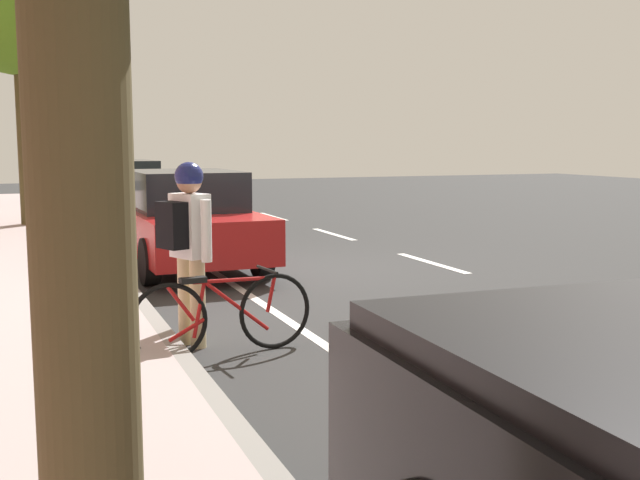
{
  "coord_description": "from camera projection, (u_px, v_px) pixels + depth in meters",
  "views": [
    {
      "loc": [
        3.47,
        11.18,
        1.97
      ],
      "look_at": [
        1.24,
        5.52,
        1.18
      ],
      "focal_mm": 42.8,
      "sensor_mm": 36.0,
      "label": 1
    }
  ],
  "objects": [
    {
      "name": "lane_stripe_bike_edge",
      "position": [
        215.0,
        272.0,
        11.55
      ],
      "size": [
        0.12,
        34.99,
        0.01
      ],
      "primitive_type": "cube",
      "color": "white",
      "rests_on": "ground"
    },
    {
      "name": "bicycle_at_curb",
      "position": [
        223.0,
        315.0,
        7.02
      ],
      "size": [
        1.76,
        0.46,
        0.79
      ],
      "color": "black",
      "rests_on": "ground"
    },
    {
      "name": "parked_suv_grey_nearest",
      "position": [
        94.0,
        172.0,
        24.09
      ],
      "size": [
        1.99,
        4.71,
        1.99
      ],
      "color": "slate",
      "rests_on": "ground"
    },
    {
      "name": "parked_sedan_green_second",
      "position": [
        122.0,
        191.0,
        18.8
      ],
      "size": [
        1.93,
        4.44,
        1.52
      ],
      "color": "#1E512D",
      "rests_on": "ground"
    },
    {
      "name": "cyclist_with_backpack",
      "position": [
        188.0,
        234.0,
        7.25
      ],
      "size": [
        0.51,
        0.58,
        1.78
      ],
      "color": "#C6B284",
      "rests_on": "ground"
    },
    {
      "name": "fire_hydrant",
      "position": [
        77.0,
        231.0,
        11.79
      ],
      "size": [
        0.22,
        0.22,
        0.84
      ],
      "color": "red",
      "rests_on": "sidewalk"
    },
    {
      "name": "street_tree_near_cyclist",
      "position": [
        22.0,
        25.0,
        16.28
      ],
      "size": [
        2.99,
        2.99,
        5.5
      ],
      "color": "#494324",
      "rests_on": "sidewalk"
    },
    {
      "name": "curb_edge",
      "position": [
        115.0,
        273.0,
        11.0
      ],
      "size": [
        0.16,
        34.99,
        0.17
      ],
      "primitive_type": "cube",
      "color": "gray",
      "rests_on": "ground"
    },
    {
      "name": "lane_stripe_centre",
      "position": [
        432.0,
        263.0,
        12.46
      ],
      "size": [
        0.14,
        35.8,
        0.01
      ],
      "color": "white",
      "rests_on": "ground"
    },
    {
      "name": "ground",
      "position": [
        264.0,
        269.0,
        11.83
      ],
      "size": [
        55.99,
        55.99,
        0.0
      ],
      "primitive_type": "plane",
      "color": "#2C2C2C"
    },
    {
      "name": "parked_sedan_red_mid",
      "position": [
        185.0,
        220.0,
        11.99
      ],
      "size": [
        1.9,
        4.43,
        1.52
      ],
      "color": "maroon",
      "rests_on": "ground"
    }
  ]
}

